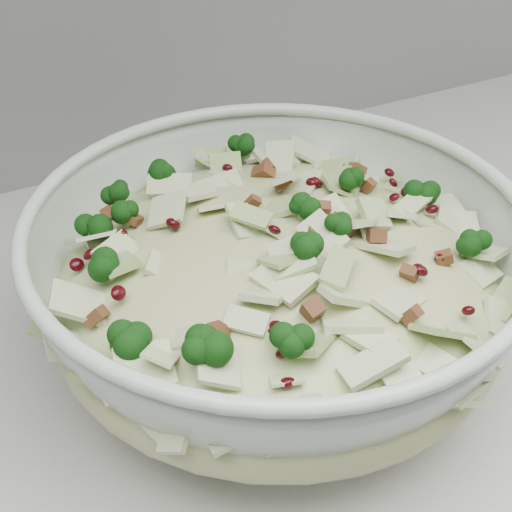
{
  "coord_description": "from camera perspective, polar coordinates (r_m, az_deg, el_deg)",
  "views": [
    {
      "loc": [
        0.38,
        1.26,
        1.3
      ],
      "look_at": [
        0.56,
        1.62,
        1.0
      ],
      "focal_mm": 50.0,
      "sensor_mm": 36.0,
      "label": 1
    }
  ],
  "objects": [
    {
      "name": "mixing_bowl",
      "position": [
        0.52,
        1.66,
        -2.61
      ],
      "size": [
        0.41,
        0.41,
        0.14
      ],
      "rotation": [
        0.0,
        0.0,
        0.18
      ],
      "color": "#B6C8B9",
      "rests_on": "counter"
    },
    {
      "name": "salad",
      "position": [
        0.51,
        1.71,
        -0.59
      ],
      "size": [
        0.44,
        0.44,
        0.14
      ],
      "rotation": [
        0.0,
        0.0,
        0.46
      ],
      "color": "#B8C285",
      "rests_on": "mixing_bowl"
    }
  ]
}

